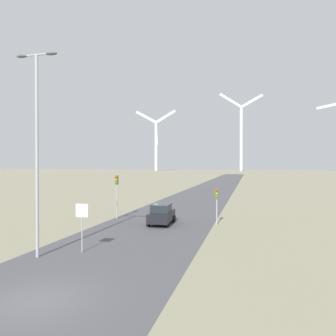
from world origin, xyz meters
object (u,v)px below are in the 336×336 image
streetlamp (37,133)px  wind_turbine_left (241,132)px  stop_sign_near (82,218)px  car_approaching (161,214)px  wind_turbine_far_left (156,140)px  traffic_light_post_near_right (217,198)px  traffic_light_post_near_left (117,187)px

streetlamp → wind_turbine_left: wind_turbine_left is taller
wind_turbine_left → stop_sign_near: bearing=-90.7°
car_approaching → wind_turbine_far_left: wind_turbine_far_left is taller
traffic_light_post_near_right → wind_turbine_left: wind_turbine_left is taller
streetlamp → wind_turbine_far_left: size_ratio=0.24×
car_approaching → wind_turbine_left: 235.51m
stop_sign_near → wind_turbine_left: (3.04, 243.78, 28.44)m
traffic_light_post_near_left → traffic_light_post_near_right: size_ratio=1.32×
stop_sign_near → traffic_light_post_near_left: 12.44m
streetlamp → car_approaching: 13.92m
wind_turbine_far_left → streetlamp: bearing=-75.4°
car_approaching → wind_turbine_left: wind_turbine_left is taller
traffic_light_post_near_right → wind_turbine_left: size_ratio=0.05×
stop_sign_near → wind_turbine_left: wind_turbine_left is taller
stop_sign_near → traffic_light_post_near_left: (-2.86, 12.06, 1.05)m
streetlamp → traffic_light_post_near_left: bearing=93.6°
traffic_light_post_near_right → wind_turbine_left: bearing=91.0°
wind_turbine_left → car_approaching: bearing=-90.2°
wind_turbine_left → wind_turbine_far_left: bearing=-171.7°
traffic_light_post_near_left → wind_turbine_far_left: (-60.51, 221.99, 21.21)m
traffic_light_post_near_left → car_approaching: traffic_light_post_near_left is taller
traffic_light_post_near_left → stop_sign_near: bearing=-76.7°
wind_turbine_far_left → wind_turbine_left: wind_turbine_left is taller
traffic_light_post_near_right → car_approaching: size_ratio=0.77×
traffic_light_post_near_right → wind_turbine_far_left: size_ratio=0.07×
traffic_light_post_near_right → traffic_light_post_near_left: bearing=173.7°
stop_sign_near → car_approaching: 10.45m
stop_sign_near → traffic_light_post_near_right: 13.06m
stop_sign_near → wind_turbine_left: 245.45m
traffic_light_post_near_right → wind_turbine_left: 234.54m
car_approaching → wind_turbine_far_left: size_ratio=0.09×
wind_turbine_far_left → wind_turbine_left: (66.41, 9.73, 6.18)m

